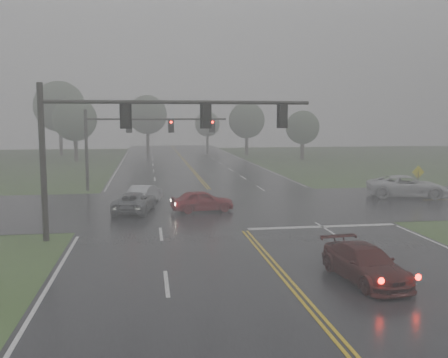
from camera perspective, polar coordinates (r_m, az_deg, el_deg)
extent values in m
plane|color=#334B20|center=(14.28, 13.80, -18.42)|extent=(180.00, 180.00, 0.00)
cube|color=black|center=(32.85, 0.40, -3.69)|extent=(18.00, 160.00, 0.02)
cube|color=black|center=(34.80, -0.12, -3.08)|extent=(120.00, 14.00, 0.02)
cube|color=#BEBEBE|center=(28.62, 11.16, -5.42)|extent=(8.50, 0.50, 0.01)
imported|color=#390B0A|center=(19.81, 15.77, -11.16)|extent=(2.36, 4.69, 1.31)
imported|color=maroon|center=(32.77, -2.49, -3.72)|extent=(4.27, 2.17, 1.39)
imported|color=#A7A9AF|center=(36.26, -9.04, -2.76)|extent=(2.71, 4.29, 1.34)
imported|color=#54565B|center=(33.04, -10.15, -3.74)|extent=(3.04, 5.04, 1.31)
imported|color=silver|center=(41.05, 20.17, -1.97)|extent=(6.53, 4.25, 1.67)
cylinder|color=black|center=(26.00, -19.99, 1.74)|extent=(0.30, 0.30, 7.79)
cylinder|color=black|center=(25.92, -20.27, 8.42)|extent=(0.19, 0.19, 0.87)
cylinder|color=black|center=(25.46, -5.10, 8.74)|extent=(13.45, 0.19, 0.19)
cube|color=black|center=(25.42, -11.19, 7.17)|extent=(0.37, 0.30, 1.14)
cube|color=black|center=(25.59, -11.18, 7.17)|extent=(0.60, 0.03, 1.35)
cube|color=black|center=(25.57, -2.05, 7.30)|extent=(0.37, 0.30, 1.14)
cube|color=black|center=(25.74, -2.10, 7.29)|extent=(0.60, 0.03, 1.35)
cube|color=black|center=(26.34, 6.77, 7.24)|extent=(0.37, 0.30, 1.14)
cube|color=black|center=(26.51, 6.67, 7.24)|extent=(0.60, 0.03, 1.35)
cylinder|color=black|center=(43.31, -15.44, 3.17)|extent=(0.26, 0.26, 6.79)
cylinder|color=black|center=(43.23, -15.56, 6.67)|extent=(0.17, 0.17, 0.75)
cylinder|color=black|center=(42.93, -7.66, 6.80)|extent=(11.81, 0.17, 0.17)
cube|color=black|center=(42.96, -10.81, 5.98)|extent=(0.32, 0.26, 0.99)
cube|color=black|center=(43.11, -10.81, 5.99)|extent=(0.52, 0.03, 1.18)
cylinder|color=#FF0C05|center=(42.80, -10.83, 6.40)|extent=(0.21, 0.06, 0.21)
cube|color=black|center=(42.97, -6.06, 6.07)|extent=(0.32, 0.26, 0.99)
cube|color=black|center=(43.13, -6.07, 6.07)|extent=(0.52, 0.03, 1.18)
cylinder|color=#FF0C05|center=(42.82, -6.06, 6.48)|extent=(0.21, 0.06, 0.21)
cube|color=black|center=(43.28, -1.35, 6.11)|extent=(0.32, 0.26, 0.99)
cube|color=black|center=(43.43, -1.37, 6.11)|extent=(0.52, 0.03, 1.18)
cylinder|color=#FF0C05|center=(43.13, -1.32, 6.52)|extent=(0.21, 0.06, 0.21)
cylinder|color=black|center=(41.18, 21.27, -0.62)|extent=(0.07, 0.07, 1.95)
cube|color=yellow|center=(41.09, 21.31, 0.74)|extent=(1.03, 0.09, 1.03)
cylinder|color=#362B23|center=(73.28, -16.57, 3.28)|extent=(0.55, 0.55, 3.44)
sphere|color=#384F35|center=(73.15, -16.69, 6.56)|extent=(6.12, 6.12, 6.12)
cylinder|color=#362B23|center=(82.38, 2.59, 3.89)|extent=(0.55, 0.55, 3.33)
sphere|color=#384F35|center=(82.27, 2.61, 6.72)|extent=(5.92, 5.92, 5.92)
cylinder|color=#362B23|center=(89.74, -8.70, 4.25)|extent=(0.60, 0.60, 3.88)
sphere|color=#384F35|center=(89.65, -8.75, 7.27)|extent=(6.89, 6.89, 6.89)
cylinder|color=#362B23|center=(73.98, 8.92, 3.24)|extent=(0.57, 0.57, 2.75)
sphere|color=#384F35|center=(73.84, 8.97, 5.85)|extent=(4.89, 4.89, 4.89)
cylinder|color=#362B23|center=(85.74, -18.14, 4.11)|extent=(0.56, 0.56, 4.62)
sphere|color=#384F35|center=(85.68, -18.28, 7.88)|extent=(8.21, 8.21, 8.21)
cylinder|color=#362B23|center=(101.36, -1.91, 4.33)|extent=(0.50, 0.50, 2.83)
sphere|color=#384F35|center=(101.26, -1.91, 6.29)|extent=(5.03, 5.03, 5.03)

